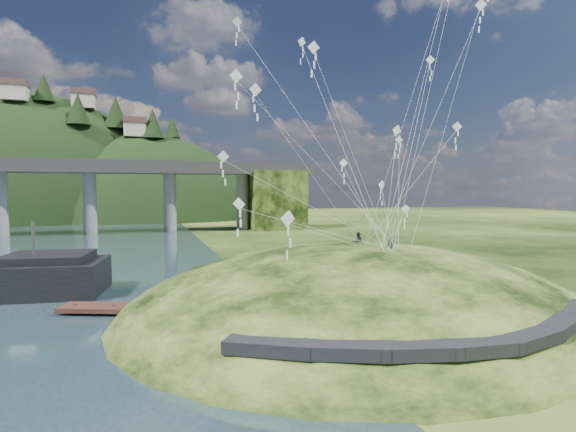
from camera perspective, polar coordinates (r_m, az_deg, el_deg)
name	(u,v)px	position (r m, az deg, el deg)	size (l,w,h in m)	color
ground	(258,332)	(29.58, -3.84, -14.52)	(320.00, 320.00, 0.00)	black
grass_hill	(356,333)	(34.55, 8.69, -14.48)	(36.00, 32.00, 13.00)	black
footpath	(459,336)	(23.77, 20.89, -14.03)	(22.29, 5.84, 0.83)	black
bridge	(33,185)	(99.25, -29.64, 3.39)	(160.00, 11.00, 15.00)	#2D2B2B
far_ridge	(9,245)	(154.73, -31.88, -3.16)	(153.00, 70.00, 94.50)	black
wooden_dock	(153,308)	(34.77, -16.82, -11.17)	(13.36, 6.87, 0.96)	#321A14
kite_flyers	(366,233)	(34.76, 9.90, -2.14)	(1.41, 4.50, 1.70)	#252932
kite_swarm	(354,103)	(34.00, 8.38, 13.97)	(18.72, 17.24, 20.15)	silver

